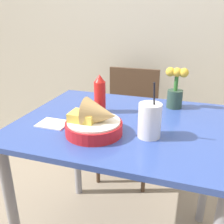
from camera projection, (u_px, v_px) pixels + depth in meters
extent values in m
cube|color=#B7B2A3|center=(162.00, 7.00, 1.94)|extent=(7.00, 0.06, 2.60)
cube|color=#334C9E|center=(124.00, 124.00, 1.18)|extent=(0.98, 0.79, 0.02)
cylinder|color=gray|center=(13.00, 216.00, 1.15)|extent=(0.05, 0.05, 0.75)
cylinder|color=gray|center=(76.00, 148.00, 1.74)|extent=(0.05, 0.05, 0.75)
cylinder|color=gray|center=(207.00, 171.00, 1.49)|extent=(0.05, 0.05, 0.75)
cylinder|color=#473323|center=(98.00, 158.00, 1.91)|extent=(0.03, 0.03, 0.44)
cylinder|color=#473323|center=(144.00, 166.00, 1.81)|extent=(0.03, 0.03, 0.44)
cylinder|color=#473323|center=(112.00, 137.00, 2.23)|extent=(0.03, 0.03, 0.44)
cylinder|color=#473323|center=(152.00, 144.00, 2.13)|extent=(0.03, 0.03, 0.44)
cube|color=#473323|center=(127.00, 124.00, 1.94)|extent=(0.40, 0.40, 0.02)
cube|color=#473323|center=(134.00, 92.00, 2.03)|extent=(0.40, 0.03, 0.39)
cylinder|color=red|center=(94.00, 128.00, 1.05)|extent=(0.24, 0.24, 0.05)
cylinder|color=white|center=(94.00, 121.00, 1.04)|extent=(0.22, 0.22, 0.01)
cone|color=tan|center=(100.00, 114.00, 1.02)|extent=(0.13, 0.13, 0.13)
cube|color=#E5C14C|center=(83.00, 117.00, 1.03)|extent=(0.11, 0.09, 0.04)
cylinder|color=red|center=(100.00, 97.00, 1.26)|extent=(0.06, 0.06, 0.16)
cone|color=red|center=(100.00, 78.00, 1.23)|extent=(0.05, 0.05, 0.04)
cylinder|color=silver|center=(150.00, 121.00, 1.00)|extent=(0.09, 0.09, 0.14)
cylinder|color=black|center=(149.00, 123.00, 1.01)|extent=(0.09, 0.09, 0.12)
cylinder|color=black|center=(154.00, 106.00, 0.98)|extent=(0.01, 0.07, 0.21)
cylinder|color=#2D4738|center=(175.00, 99.00, 1.34)|extent=(0.08, 0.08, 0.10)
cylinder|color=#33722D|center=(176.00, 82.00, 1.30)|extent=(0.02, 0.02, 0.09)
sphere|color=gold|center=(177.00, 72.00, 1.28)|extent=(0.05, 0.05, 0.05)
sphere|color=gold|center=(170.00, 72.00, 1.29)|extent=(0.05, 0.05, 0.05)
sphere|color=gold|center=(184.00, 73.00, 1.27)|extent=(0.05, 0.05, 0.05)
cube|color=white|center=(53.00, 124.00, 1.14)|extent=(0.13, 0.11, 0.01)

